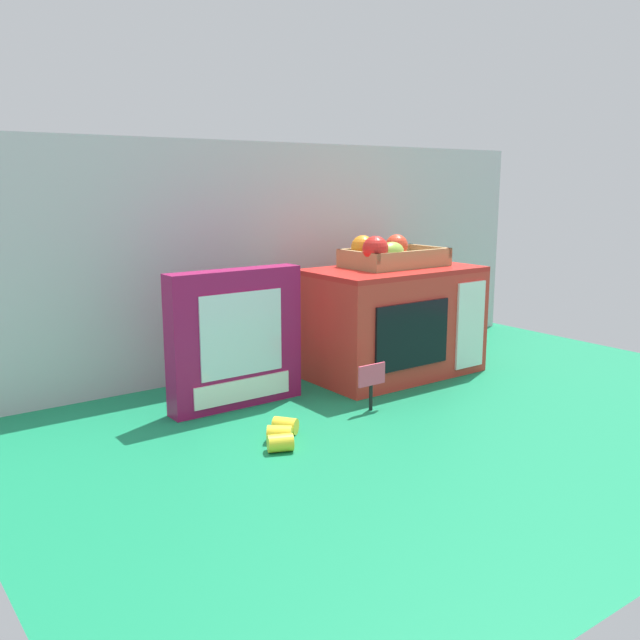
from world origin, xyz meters
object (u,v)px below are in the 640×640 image
(food_groups_crate, at_px, (389,255))
(loose_toy_banana, at_px, (282,434))
(toy_microwave, at_px, (393,321))
(cookie_set_box, at_px, (236,339))
(price_sign, at_px, (372,380))

(food_groups_crate, height_order, loose_toy_banana, food_groups_crate)
(toy_microwave, height_order, loose_toy_banana, toy_microwave)
(cookie_set_box, bearing_deg, price_sign, -42.72)
(cookie_set_box, bearing_deg, toy_microwave, -1.08)
(food_groups_crate, distance_m, loose_toy_banana, 0.61)
(toy_microwave, bearing_deg, cookie_set_box, 178.92)
(food_groups_crate, bearing_deg, toy_microwave, -88.63)
(cookie_set_box, bearing_deg, food_groups_crate, 1.38)
(cookie_set_box, relative_size, price_sign, 3.00)
(price_sign, distance_m, loose_toy_banana, 0.26)
(toy_microwave, xyz_separation_m, food_groups_crate, (-0.00, 0.02, 0.16))
(loose_toy_banana, bearing_deg, price_sign, 9.09)
(toy_microwave, height_order, cookie_set_box, cookie_set_box)
(price_sign, height_order, loose_toy_banana, price_sign)
(toy_microwave, xyz_separation_m, price_sign, (-0.23, -0.19, -0.07))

